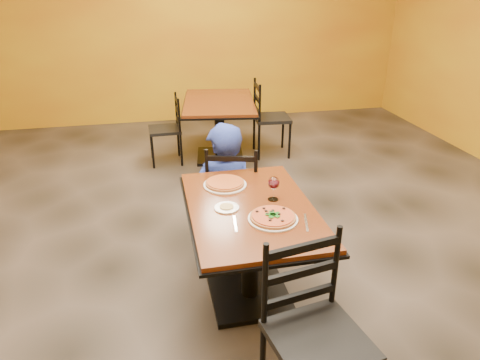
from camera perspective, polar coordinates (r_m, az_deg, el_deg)
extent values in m
cube|color=black|center=(3.61, -0.54, -10.26)|extent=(7.00, 8.00, 0.01)
cube|color=gold|center=(6.94, -7.58, 20.00)|extent=(7.00, 0.01, 3.00)
cube|color=maroon|center=(2.81, 1.43, -3.77)|extent=(0.80, 1.20, 0.03)
cube|color=black|center=(2.82, 1.42, -4.22)|extent=(0.83, 1.23, 0.02)
cylinder|color=black|center=(3.00, 1.35, -9.89)|extent=(0.12, 0.12, 0.66)
cube|color=black|center=(3.21, 1.29, -15.02)|extent=(0.55, 0.55, 0.04)
cube|color=maroon|center=(5.34, -2.81, 10.35)|extent=(1.01, 1.37, 0.03)
cube|color=black|center=(5.35, -2.81, 10.08)|extent=(1.05, 1.40, 0.02)
cylinder|color=black|center=(5.44, -2.73, 6.63)|extent=(0.13, 0.13, 0.66)
cube|color=black|center=(5.56, -2.66, 3.22)|extent=(0.66, 0.66, 0.04)
imported|color=navy|center=(3.57, -2.28, -0.63)|extent=(0.62, 0.46, 1.08)
cylinder|color=white|center=(2.65, 4.40, -5.19)|extent=(0.31, 0.31, 0.01)
cylinder|color=maroon|center=(2.64, 4.41, -4.89)|extent=(0.28, 0.28, 0.02)
cylinder|color=white|center=(3.08, -2.02, -0.63)|extent=(0.31, 0.31, 0.01)
cylinder|color=orange|center=(3.07, -2.02, -0.36)|extent=(0.28, 0.28, 0.02)
cylinder|color=white|center=(2.77, -1.79, -3.71)|extent=(0.16, 0.16, 0.01)
cylinder|color=tan|center=(2.77, -1.79, -3.55)|extent=(0.09, 0.09, 0.01)
cube|color=silver|center=(2.60, -0.64, -5.85)|extent=(0.04, 0.19, 0.00)
cube|color=silver|center=(2.64, 8.81, -5.60)|extent=(0.07, 0.21, 0.00)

